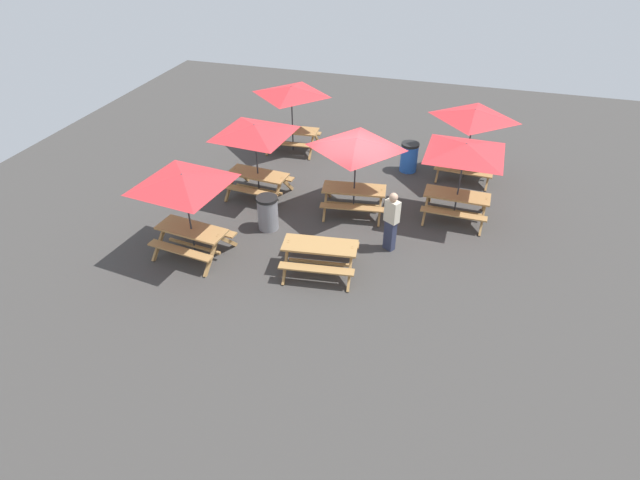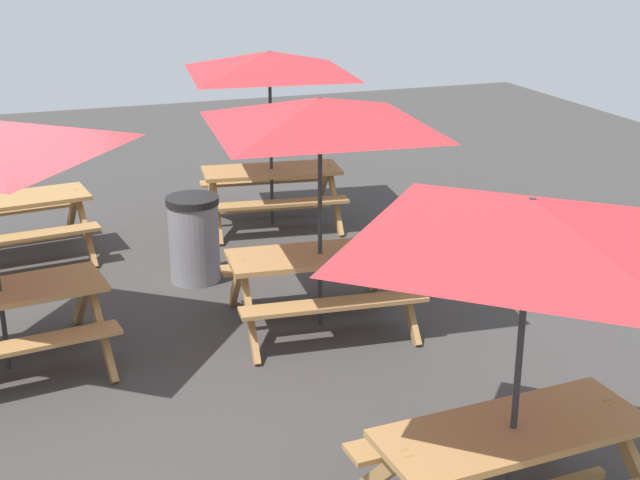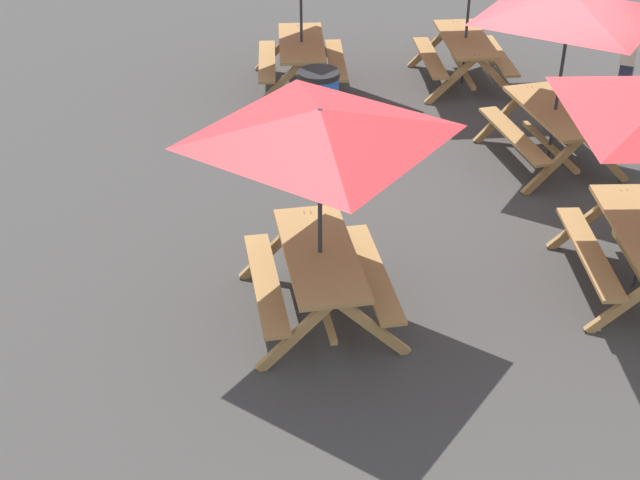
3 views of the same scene
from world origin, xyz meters
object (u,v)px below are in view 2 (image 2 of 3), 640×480
picnic_table_0 (528,248)px  trash_bin_gray (194,239)px  picnic_table_2 (320,131)px  picnic_table_6 (270,76)px  picnic_table_1 (11,215)px

picnic_table_0 → trash_bin_gray: 5.35m
picnic_table_2 → trash_bin_gray: size_ratio=2.87×
picnic_table_6 → trash_bin_gray: (-1.40, -1.64, -1.49)m
trash_bin_gray → picnic_table_6: bearing=49.6°
picnic_table_1 → trash_bin_gray: (1.90, -1.38, -0.07)m
picnic_table_0 → picnic_table_1: size_ratio=1.19×
trash_bin_gray → picnic_table_0: bearing=-78.5°
picnic_table_2 → picnic_table_6: bearing=86.8°
picnic_table_6 → picnic_table_0: bearing=-86.2°
picnic_table_1 → trash_bin_gray: bearing=-43.2°
trash_bin_gray → picnic_table_2: bearing=-59.8°
picnic_table_1 → picnic_table_6: bearing=-2.7°
picnic_table_6 → trash_bin_gray: 2.62m
picnic_table_6 → picnic_table_1: bearing=-168.4°
picnic_table_2 → picnic_table_1: bearing=138.7°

